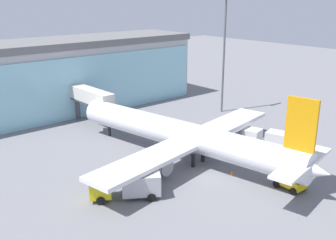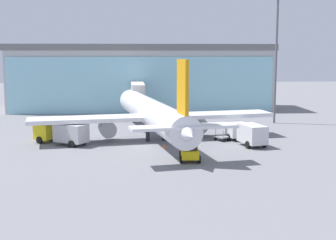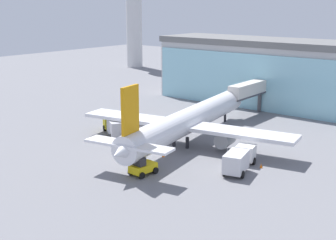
# 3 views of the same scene
# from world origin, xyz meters

# --- Properties ---
(ground) EXTENTS (240.00, 240.00, 0.00)m
(ground) POSITION_xyz_m (0.00, 0.00, 0.00)
(ground) COLOR slate
(terminal_building) EXTENTS (51.27, 13.25, 12.86)m
(terminal_building) POSITION_xyz_m (-0.00, 37.37, 6.43)
(terminal_building) COLOR #B3B3B3
(terminal_building) RESTS_ON ground
(jet_bridge) EXTENTS (2.48, 11.39, 6.00)m
(jet_bridge) POSITION_xyz_m (-0.83, 26.43, 4.61)
(jet_bridge) COLOR beige
(jet_bridge) RESTS_ON ground
(apron_light_mast) EXTENTS (3.20, 0.40, 21.12)m
(apron_light_mast) POSITION_xyz_m (21.11, 17.50, 12.35)
(apron_light_mast) COLOR #59595E
(apron_light_mast) RESTS_ON ground
(airplane) EXTENTS (32.25, 36.94, 10.67)m
(airplane) POSITION_xyz_m (1.00, 5.48, 3.29)
(airplane) COLOR silver
(airplane) RESTS_ON ground
(catering_truck) EXTENTS (7.32, 5.82, 2.65)m
(catering_truck) POSITION_xyz_m (-10.30, 2.09, 1.47)
(catering_truck) COLOR yellow
(catering_truck) RESTS_ON ground
(fuel_truck) EXTENTS (3.94, 7.62, 2.65)m
(fuel_truck) POSITION_xyz_m (12.56, 0.55, 1.47)
(fuel_truck) COLOR silver
(fuel_truck) RESTS_ON ground
(baggage_cart) EXTENTS (3.22, 2.90, 1.50)m
(baggage_cart) POSITION_xyz_m (10.46, 3.42, 0.50)
(baggage_cart) COLOR gray
(baggage_cart) RESTS_ON ground
(pushback_tug) EXTENTS (2.34, 3.31, 2.30)m
(pushback_tug) POSITION_xyz_m (4.44, -7.87, 0.97)
(pushback_tug) COLOR yellow
(pushback_tug) RESTS_ON ground
(safety_cone_nose) EXTENTS (0.36, 0.36, 0.55)m
(safety_cone_nose) POSITION_xyz_m (2.19, -1.28, 0.28)
(safety_cone_nose) COLOR orange
(safety_cone_nose) RESTS_ON ground
(safety_cone_wingtip) EXTENTS (0.36, 0.36, 0.55)m
(safety_cone_wingtip) POSITION_xyz_m (14.22, 3.05, 0.28)
(safety_cone_wingtip) COLOR orange
(safety_cone_wingtip) RESTS_ON ground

